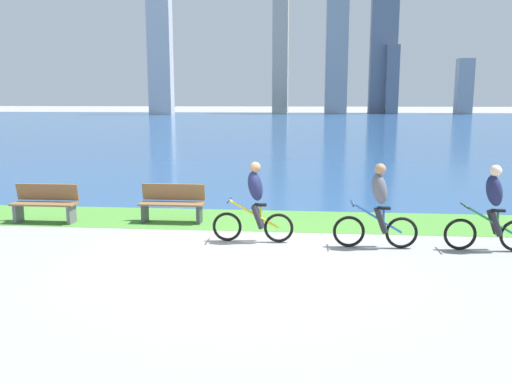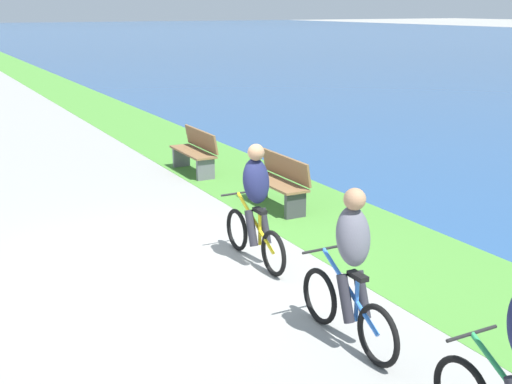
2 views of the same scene
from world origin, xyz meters
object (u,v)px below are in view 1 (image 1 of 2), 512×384
object	(u,v)px
cyclist_distant_rear	(492,208)
cyclist_lead	(255,202)
cyclist_trailing	(378,206)
bench_near_path	(172,203)
bench_far_along_path	(45,203)

from	to	relation	value
cyclist_distant_rear	cyclist_lead	bearing A→B (deg)	177.24
cyclist_trailing	bench_near_path	size ratio (longest dim) A/B	1.11
cyclist_trailing	cyclist_distant_rear	distance (m)	2.13
cyclist_distant_rear	bench_near_path	distance (m)	6.88
cyclist_lead	cyclist_trailing	world-z (taller)	cyclist_trailing
cyclist_lead	cyclist_trailing	xyz separation A→B (m)	(2.42, -0.21, 0.01)
cyclist_lead	cyclist_distant_rear	bearing A→B (deg)	-2.76
cyclist_trailing	bench_near_path	world-z (taller)	cyclist_trailing
cyclist_distant_rear	bench_far_along_path	distance (m)	9.73
cyclist_trailing	bench_far_along_path	size ratio (longest dim) A/B	1.11
bench_near_path	bench_far_along_path	bearing A→B (deg)	-174.37
cyclist_lead	bench_near_path	distance (m)	2.64
cyclist_trailing	cyclist_distant_rear	bearing A→B (deg)	-0.33
cyclist_distant_rear	bench_far_along_path	world-z (taller)	cyclist_distant_rear
cyclist_lead	bench_far_along_path	bearing A→B (deg)	165.96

